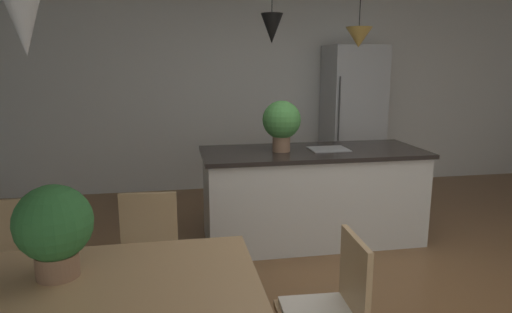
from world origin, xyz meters
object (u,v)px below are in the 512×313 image
Objects in this scene: dining_table at (28,304)px; chair_far_right at (148,256)px; chair_kitchen_end at (329,312)px; potted_plant_on_island at (282,122)px; refrigerator at (352,119)px; potted_plant_on_table at (54,227)px; kitchen_island at (312,194)px.

chair_far_right is (0.47, 0.86, -0.19)m from dining_table.
chair_kitchen_end is 1.83× the size of potted_plant_on_island.
refrigerator is 4.33× the size of potted_plant_on_table.
kitchen_island is at bearing 46.00° from potted_plant_on_table.
chair_far_right is 1.94× the size of potted_plant_on_table.
kitchen_island reaches higher than chair_kitchen_end.
refrigerator is at bearing 50.83° from potted_plant_on_table.
chair_far_right is at bearing 62.81° from potted_plant_on_table.
chair_far_right is at bearing 137.62° from chair_kitchen_end.
refrigerator reaches higher than potted_plant_on_table.
kitchen_island is 0.78m from potted_plant_on_island.
chair_far_right is 3.91m from refrigerator.
chair_far_right is at bearing -134.31° from potted_plant_on_island.
potted_plant_on_table is (-1.31, 0.14, 0.50)m from chair_kitchen_end.
chair_kitchen_end is 1.00× the size of chair_far_right.
refrigerator is 2.19m from potted_plant_on_island.
potted_plant_on_island is 1.06× the size of potted_plant_on_table.
dining_table is 2.40× the size of chair_far_right.
refrigerator is at bearing 66.44° from chair_kitchen_end.
refrigerator is at bearing 50.91° from dining_table.
dining_table is at bearing -129.09° from refrigerator.
chair_far_right is at bearing -140.96° from kitchen_island.
dining_table is 0.99× the size of kitchen_island.
chair_kitchen_end and chair_far_right have the same top height.
refrigerator reaches higher than chair_kitchen_end.
chair_kitchen_end is 2.21m from potted_plant_on_island.
chair_kitchen_end is 1.94× the size of potted_plant_on_table.
refrigerator is 4.07× the size of potted_plant_on_island.
potted_plant_on_island is (-1.39, -1.68, 0.21)m from refrigerator.
chair_far_right is 0.45× the size of refrigerator.
chair_far_right reaches higher than dining_table.
dining_table is at bearing -133.58° from kitchen_island.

